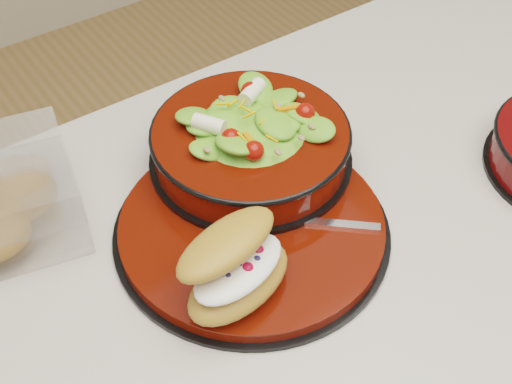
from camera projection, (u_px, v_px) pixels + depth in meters
dinner_plate at (253, 227)px, 0.82m from camera, size 0.32×0.32×0.02m
salad_bowl at (250, 138)px, 0.86m from camera, size 0.25×0.25×0.10m
croissant at (235, 266)px, 0.72m from camera, size 0.14×0.11×0.08m
fork at (310, 222)px, 0.81m from camera, size 0.12×0.11×0.00m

